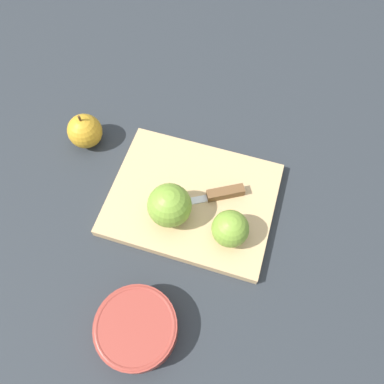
% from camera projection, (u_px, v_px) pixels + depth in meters
% --- Properties ---
extents(ground_plane, '(4.00, 4.00, 0.00)m').
position_uv_depth(ground_plane, '(192.00, 201.00, 0.73)').
color(ground_plane, '#282D33').
extents(cutting_board, '(0.32, 0.26, 0.02)m').
position_uv_depth(cutting_board, '(192.00, 199.00, 0.72)').
color(cutting_board, tan).
rests_on(cutting_board, ground_plane).
extents(apple_half_left, '(0.07, 0.07, 0.07)m').
position_uv_depth(apple_half_left, '(230.00, 229.00, 0.64)').
color(apple_half_left, olive).
rests_on(apple_half_left, cutting_board).
extents(apple_half_right, '(0.08, 0.08, 0.08)m').
position_uv_depth(apple_half_right, '(169.00, 205.00, 0.66)').
color(apple_half_right, olive).
rests_on(apple_half_right, cutting_board).
extents(knife, '(0.16, 0.09, 0.02)m').
position_uv_depth(knife, '(219.00, 194.00, 0.70)').
color(knife, silver).
rests_on(knife, cutting_board).
extents(apple_whole, '(0.07, 0.07, 0.08)m').
position_uv_depth(apple_whole, '(85.00, 131.00, 0.76)').
color(apple_whole, gold).
rests_on(apple_whole, ground_plane).
extents(bowl, '(0.13, 0.13, 0.04)m').
position_uv_depth(bowl, '(136.00, 328.00, 0.60)').
color(bowl, '#99382D').
rests_on(bowl, ground_plane).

